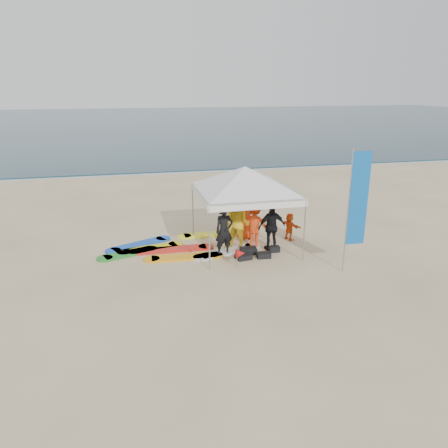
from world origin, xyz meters
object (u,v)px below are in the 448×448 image
object	(u,v)px
person_black_b	(272,227)
canopy_tent	(245,167)
marker_pennant	(241,253)
surfboard_spread	(176,248)
person_orange_a	(255,225)
person_yellow	(237,224)
person_black_a	(224,231)
feather_flag	(358,200)
person_seated	(289,226)
person_orange_b	(245,216)

from	to	relation	value
person_black_b	canopy_tent	size ratio (longest dim) A/B	0.38
canopy_tent	marker_pennant	world-z (taller)	canopy_tent
canopy_tent	surfboard_spread	distance (m)	3.76
marker_pennant	surfboard_spread	world-z (taller)	marker_pennant
person_orange_a	person_black_b	size ratio (longest dim) A/B	0.99
person_yellow	canopy_tent	distance (m)	1.99
person_black_a	canopy_tent	size ratio (longest dim) A/B	0.39
person_black_a	feather_flag	size ratio (longest dim) A/B	0.45
person_yellow	person_black_b	distance (m)	1.22
person_orange_a	person_seated	world-z (taller)	person_orange_a
person_yellow	feather_flag	size ratio (longest dim) A/B	0.50
person_black_b	person_orange_a	bearing A→B (deg)	-40.67
person_orange_b	person_seated	size ratio (longest dim) A/B	1.75
person_black_a	marker_pennant	xyz separation A→B (m)	(0.24, -1.22, -0.37)
person_yellow	person_seated	distance (m)	2.33
person_black_b	person_seated	world-z (taller)	person_black_b
person_orange_a	person_seated	distance (m)	1.62
person_orange_b	feather_flag	world-z (taller)	feather_flag
feather_flag	marker_pennant	bearing A→B (deg)	164.17
person_black_a	person_black_b	size ratio (longest dim) A/B	1.02
person_black_a	person_orange_a	bearing A→B (deg)	12.04
person_orange_b	marker_pennant	size ratio (longest dim) A/B	2.82
person_black_a	surfboard_spread	distance (m)	1.98
person_yellow	person_black_b	size ratio (longest dim) A/B	1.13
person_seated	marker_pennant	xyz separation A→B (m)	(-2.49, -2.17, -0.02)
person_orange_a	marker_pennant	xyz separation A→B (m)	(-0.97, -1.69, -0.35)
person_seated	canopy_tent	world-z (taller)	canopy_tent
person_black_b	canopy_tent	distance (m)	2.28
person_orange_b	person_seated	xyz separation A→B (m)	(1.58, -0.51, -0.39)
canopy_tent	feather_flag	distance (m)	3.86
person_orange_a	marker_pennant	bearing A→B (deg)	82.64
person_yellow	person_orange_b	size ratio (longest dim) A/B	1.07
person_black_a	person_seated	xyz separation A→B (m)	(2.73, 0.95, -0.35)
person_orange_b	surfboard_spread	size ratio (longest dim) A/B	0.34
person_seated	surfboard_spread	xyz separation A→B (m)	(-4.26, -0.01, -0.48)
person_orange_a	surfboard_spread	xyz separation A→B (m)	(-2.74, 0.48, -0.81)
person_yellow	surfboard_spread	distance (m)	2.34
person_seated	marker_pennant	bearing A→B (deg)	107.13
canopy_tent	surfboard_spread	bearing A→B (deg)	168.79
person_orange_a	person_orange_b	bearing A→B (deg)	-63.75
canopy_tent	feather_flag	bearing A→B (deg)	-44.03
person_orange_a	person_orange_b	xyz separation A→B (m)	(-0.06, 0.99, 0.06)
feather_flag	surfboard_spread	world-z (taller)	feather_flag
person_black_b	surfboard_spread	bearing A→B (deg)	-19.72
marker_pennant	surfboard_spread	size ratio (longest dim) A/B	0.12
surfboard_spread	marker_pennant	bearing A→B (deg)	-50.71
person_black_b	feather_flag	size ratio (longest dim) A/B	0.44
feather_flag	canopy_tent	bearing A→B (deg)	135.97
marker_pennant	feather_flag	bearing A→B (deg)	-15.83
person_black_a	person_black_b	xyz separation A→B (m)	(1.72, 0.11, -0.02)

